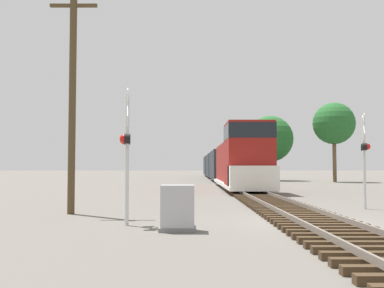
# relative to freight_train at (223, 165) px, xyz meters

# --- Properties ---
(ground_plane) EXTENTS (400.00, 400.00, 0.00)m
(ground_plane) POSITION_rel_freight_train_xyz_m (0.00, -43.29, -1.97)
(ground_plane) COLOR #666059
(rail_track_bed) EXTENTS (2.60, 160.00, 0.31)m
(rail_track_bed) POSITION_rel_freight_train_xyz_m (0.00, -43.29, -1.83)
(rail_track_bed) COLOR #42301E
(rail_track_bed) RESTS_ON ground
(freight_train) EXTENTS (3.00, 64.83, 4.67)m
(freight_train) POSITION_rel_freight_train_xyz_m (0.00, 0.00, 0.00)
(freight_train) COLOR maroon
(freight_train) RESTS_ON ground
(crossing_signal_near) EXTENTS (0.44, 1.01, 4.12)m
(crossing_signal_near) POSITION_rel_freight_train_xyz_m (-5.72, -43.97, 0.44)
(crossing_signal_near) COLOR silver
(crossing_signal_near) RESTS_ON ground
(crossing_signal_far) EXTENTS (0.56, 1.01, 4.00)m
(crossing_signal_far) POSITION_rel_freight_train_xyz_m (3.55, -38.73, 0.42)
(crossing_signal_far) COLOR silver
(crossing_signal_far) RESTS_ON ground
(relay_cabinet) EXTENTS (1.01, 0.71, 1.26)m
(relay_cabinet) POSITION_rel_freight_train_xyz_m (-4.12, -45.16, -1.34)
(relay_cabinet) COLOR slate
(relay_cabinet) RESTS_ON ground
(utility_pole) EXTENTS (1.80, 0.27, 8.54)m
(utility_pole) POSITION_rel_freight_train_xyz_m (-8.27, -40.69, 2.45)
(utility_pole) COLOR #4C3A23
(utility_pole) RESTS_ON ground
(tree_mid_background) EXTENTS (4.87, 4.87, 9.27)m
(tree_mid_background) POSITION_rel_freight_train_xyz_m (12.86, -5.42, 4.83)
(tree_mid_background) COLOR brown
(tree_mid_background) RESTS_ON ground
(tree_deep_background) EXTENTS (5.90, 5.90, 8.31)m
(tree_deep_background) POSITION_rel_freight_train_xyz_m (6.32, -0.10, 3.37)
(tree_deep_background) COLOR brown
(tree_deep_background) RESTS_ON ground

